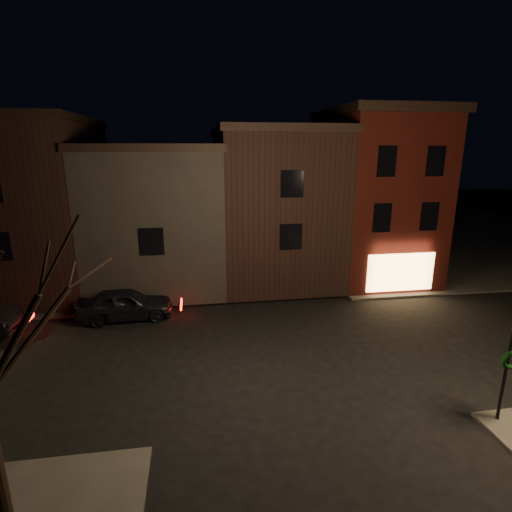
# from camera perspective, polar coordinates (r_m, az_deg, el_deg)

# --- Properties ---
(ground) EXTENTS (120.00, 120.00, 0.00)m
(ground) POSITION_cam_1_polar(r_m,az_deg,el_deg) (17.39, 4.12, -13.43)
(ground) COLOR black
(ground) RESTS_ON ground
(sidewalk_far_right) EXTENTS (30.00, 30.00, 0.12)m
(sidewalk_far_right) POSITION_cam_1_polar(r_m,az_deg,el_deg) (42.85, 24.78, 2.70)
(sidewalk_far_right) COLOR #2D2B28
(sidewalk_far_right) RESTS_ON ground
(corner_building) EXTENTS (6.50, 8.50, 10.50)m
(corner_building) POSITION_cam_1_polar(r_m,az_deg,el_deg) (27.07, 16.67, 8.40)
(corner_building) COLOR #46110C
(corner_building) RESTS_ON ground
(row_building_a) EXTENTS (7.30, 10.30, 9.40)m
(row_building_a) POSITION_cam_1_polar(r_m,az_deg,el_deg) (26.08, 2.44, 7.52)
(row_building_a) COLOR black
(row_building_a) RESTS_ON ground
(row_building_b) EXTENTS (7.80, 10.30, 8.40)m
(row_building_b) POSITION_cam_1_polar(r_m,az_deg,el_deg) (25.76, -13.69, 5.88)
(row_building_b) COLOR black
(row_building_b) RESTS_ON ground
(row_building_c) EXTENTS (7.30, 10.30, 9.90)m
(row_building_c) POSITION_cam_1_polar(r_m,az_deg,el_deg) (27.26, -29.24, 6.48)
(row_building_c) COLOR black
(row_building_c) RESTS_ON ground
(parked_car_a) EXTENTS (4.69, 2.12, 1.56)m
(parked_car_a) POSITION_cam_1_polar(r_m,az_deg,el_deg) (21.09, -18.15, -6.54)
(parked_car_a) COLOR black
(parked_car_a) RESTS_ON ground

